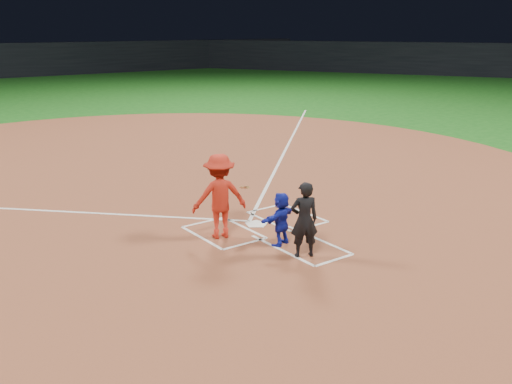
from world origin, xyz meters
TOP-DOWN VIEW (x-y plane):
  - ground at (0.00, 0.00)m, footprint 120.00×120.00m
  - home_plate_dirt at (0.00, 6.00)m, footprint 28.00×28.00m
  - stadium_wall_right at (42.00, 24.00)m, footprint 31.04×52.56m
  - home_plate at (0.00, 0.00)m, footprint 0.60×0.60m
  - catcher at (-0.34, -1.41)m, footprint 1.19×0.70m
  - umpire at (-0.38, -2.24)m, footprint 0.71×0.61m
  - chalk_markings at (0.00, 5.29)m, footprint 28.35×17.32m
  - batter_at_plate at (-1.18, -0.19)m, footprint 1.52×1.10m

SIDE VIEW (x-z plane):
  - ground at x=0.00m, z-range 0.00..0.00m
  - home_plate_dirt at x=0.00m, z-range 0.00..0.01m
  - chalk_markings at x=0.00m, z-range 0.01..0.02m
  - home_plate at x=0.00m, z-range 0.01..0.03m
  - catcher at x=-0.34m, z-range 0.01..1.24m
  - umpire at x=-0.38m, z-range 0.01..1.66m
  - batter_at_plate at x=-1.18m, z-range 0.01..1.99m
  - stadium_wall_right at x=42.00m, z-range 0.00..3.20m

